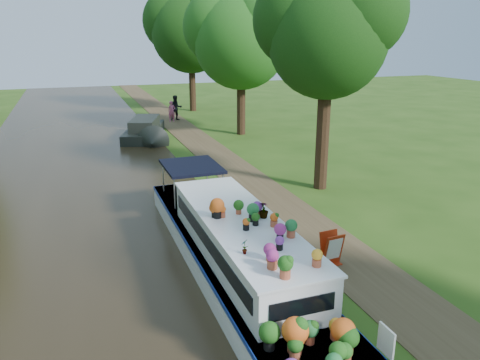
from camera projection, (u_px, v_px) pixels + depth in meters
The scene contains 12 objects.
ground at pixel (266, 224), 16.45m from camera, with size 100.00×100.00×0.00m, color #294B12.
canal_water at pixel (88, 249), 14.50m from camera, with size 10.00×100.00×0.02m, color black.
towpath at pixel (297, 219), 16.83m from camera, with size 2.20×100.00×0.03m, color #4A3A22.
plant_boat at pixel (241, 255), 12.24m from camera, with size 2.29×13.52×2.29m.
tree_near_overhang at pixel (327, 29), 18.47m from camera, with size 5.52×5.28×8.99m.
tree_near_mid at pixel (240, 34), 29.54m from camera, with size 6.90×6.60×9.40m.
tree_near_far at pixel (190, 26), 39.08m from camera, with size 7.59×7.26×10.30m.
second_boat at pixel (145, 130), 30.04m from camera, with size 3.64×7.07×1.29m.
sandwich_board at pixel (332, 250), 13.41m from camera, with size 0.62×0.52×0.96m.
pedestrian_pink at pixel (172, 111), 35.59m from camera, with size 0.57×0.37×1.56m, color #E55E77.
pedestrian_dark at pixel (176, 108), 36.02m from camera, with size 0.93×0.73×1.92m, color black.
verge_plant at pixel (241, 194), 18.82m from camera, with size 0.43×0.37×0.48m, color #20661E.
Camera 1 is at (-6.04, -14.02, 6.37)m, focal length 35.00 mm.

